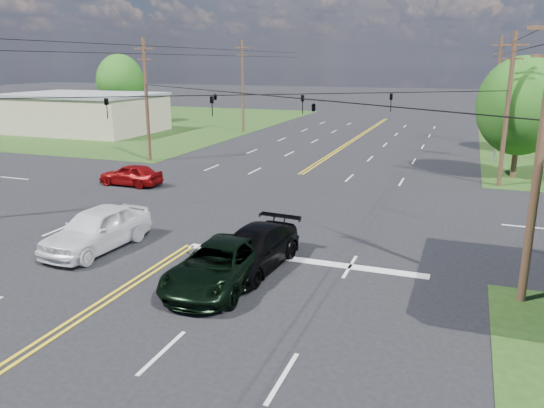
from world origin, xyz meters
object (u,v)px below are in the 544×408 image
at_px(tree_right_b, 541,104).
at_px(tree_far_l, 120,82).
at_px(pole_ne, 507,109).
at_px(pickup_white, 97,229).
at_px(pole_nw, 147,99).
at_px(pickup_dkgreen, 219,265).
at_px(pole_right_far, 496,90).
at_px(suv_black, 253,249).
at_px(pole_se, 540,156).
at_px(tree_right_a, 521,106).
at_px(pole_left_far, 243,85).
at_px(retail_nw, 83,114).

relative_size(tree_right_b, tree_far_l, 0.81).
bearing_deg(pole_ne, pickup_white, -131.43).
relative_size(pole_ne, pickup_white, 1.78).
xyz_separation_m(pole_nw, pickup_dkgreen, (16.00, -20.34, -4.14)).
xyz_separation_m(pole_nw, tree_far_l, (-19.00, 23.00, 0.28)).
bearing_deg(pole_right_far, suv_black, -104.23).
bearing_deg(pole_ne, pickup_dkgreen, -116.18).
distance_m(pole_nw, pole_ne, 26.00).
relative_size(pole_nw, pole_right_far, 0.95).
distance_m(pole_se, suv_black, 10.36).
distance_m(pole_se, pole_ne, 18.00).
distance_m(tree_right_a, suv_black, 24.19).
relative_size(pole_ne, pickup_dkgreen, 1.71).
distance_m(pole_nw, pickup_dkgreen, 26.21).
height_order(pole_left_far, pickup_white, pole_left_far).
relative_size(pole_right_far, suv_black, 1.87).
distance_m(tree_far_l, suv_black, 54.73).
height_order(pole_se, pole_right_far, pole_right_far).
height_order(pole_nw, tree_right_a, pole_nw).
relative_size(pole_right_far, pickup_dkgreen, 1.80).
distance_m(pickup_dkgreen, pickup_white, 6.71).
xyz_separation_m(pole_ne, pickup_dkgreen, (-10.00, -20.34, -4.14)).
distance_m(pole_nw, tree_far_l, 29.83).
height_order(pole_right_far, suv_black, pole_right_far).
height_order(pole_nw, pickup_dkgreen, pole_nw).
height_order(retail_nw, tree_far_l, tree_far_l).
bearing_deg(suv_black, pole_se, 7.32).
xyz_separation_m(pole_right_far, tree_right_b, (3.50, -4.00, -0.95)).
distance_m(pole_nw, tree_right_a, 27.17).
bearing_deg(retail_nw, suv_black, -43.15).
relative_size(pole_nw, suv_black, 1.78).
distance_m(retail_nw, tree_right_a, 45.21).
xyz_separation_m(pole_left_far, tree_right_b, (29.50, -4.00, -0.95)).
bearing_deg(pickup_white, pickup_dkgreen, -10.61).
relative_size(tree_far_l, suv_black, 1.63).
bearing_deg(suv_black, pole_left_far, 118.67).
height_order(tree_right_a, suv_black, tree_right_a).
height_order(pickup_dkgreen, pickup_white, pickup_white).
xyz_separation_m(pole_left_far, suv_black, (16.51, -37.41, -4.39)).
bearing_deg(tree_far_l, pickup_white, -55.65).
distance_m(pole_ne, pickup_white, 25.25).
relative_size(pole_se, pole_right_far, 0.95).
height_order(retail_nw, pole_left_far, pole_left_far).
bearing_deg(pole_se, pickup_dkgreen, -166.81).
bearing_deg(pole_nw, pole_se, -34.70).
xyz_separation_m(pole_right_far, tree_right_a, (1.00, -16.00, -0.30)).
distance_m(pole_ne, suv_black, 21.12).
bearing_deg(pickup_white, pole_right_far, 70.00).
height_order(retail_nw, pole_se, pole_se).
distance_m(pole_ne, tree_far_l, 50.54).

